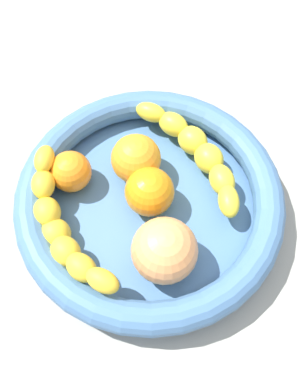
% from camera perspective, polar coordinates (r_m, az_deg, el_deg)
% --- Properties ---
extents(kitchen_counter, '(1.20, 1.20, 0.03)m').
position_cam_1_polar(kitchen_counter, '(0.53, 0.00, -3.16)').
color(kitchen_counter, '#97978E').
rests_on(kitchen_counter, ground).
extents(fruit_bowl, '(0.34, 0.34, 0.05)m').
position_cam_1_polar(fruit_bowl, '(0.49, 0.00, -1.01)').
color(fruit_bowl, teal).
rests_on(fruit_bowl, kitchen_counter).
extents(banana_draped_left, '(0.09, 0.21, 0.06)m').
position_cam_1_polar(banana_draped_left, '(0.46, -13.00, -4.94)').
color(banana_draped_left, yellow).
rests_on(banana_draped_left, fruit_bowl).
extents(banana_draped_right, '(0.11, 0.20, 0.04)m').
position_cam_1_polar(banana_draped_right, '(0.52, 6.88, 6.06)').
color(banana_draped_right, yellow).
rests_on(banana_draped_right, fruit_bowl).
extents(orange_front, '(0.06, 0.06, 0.06)m').
position_cam_1_polar(orange_front, '(0.48, 0.30, 0.38)').
color(orange_front, orange).
rests_on(orange_front, fruit_bowl).
extents(orange_mid_left, '(0.06, 0.06, 0.06)m').
position_cam_1_polar(orange_mid_left, '(0.50, -1.99, 4.87)').
color(orange_mid_left, orange).
rests_on(orange_mid_left, fruit_bowl).
extents(orange_mid_right, '(0.05, 0.05, 0.05)m').
position_cam_1_polar(orange_mid_right, '(0.50, -11.47, 2.96)').
color(orange_mid_right, orange).
rests_on(orange_mid_right, fruit_bowl).
extents(peach_blush, '(0.08, 0.08, 0.08)m').
position_cam_1_polar(peach_blush, '(0.44, 2.63, -8.46)').
color(peach_blush, '#F99F5C').
rests_on(peach_blush, fruit_bowl).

